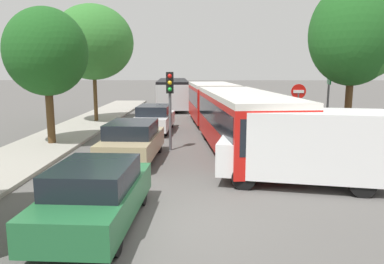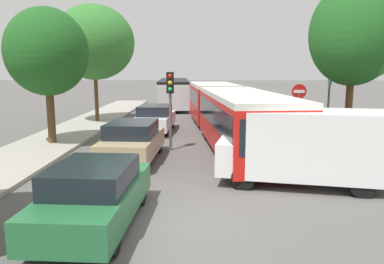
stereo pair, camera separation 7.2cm
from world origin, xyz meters
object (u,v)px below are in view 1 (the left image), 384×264
(articulated_bus, at_px, (227,109))
(queued_car_tan, at_px, (132,141))
(tree_left_mid, at_px, (46,52))
(traffic_light, at_px, (170,93))
(tree_left_far, at_px, (92,44))
(direction_sign_post, at_px, (329,90))
(white_van, at_px, (308,145))
(no_entry_sign, at_px, (298,104))
(queued_car_white, at_px, (155,118))
(tree_right_near, at_px, (356,37))
(city_bus_rear, at_px, (173,91))
(queued_car_green, at_px, (96,195))

(articulated_bus, bearing_deg, queued_car_tan, -44.33)
(queued_car_tan, distance_m, tree_left_mid, 6.15)
(traffic_light, xyz_separation_m, tree_left_far, (-5.54, 8.33, 2.54))
(traffic_light, bearing_deg, tree_left_mid, -102.94)
(direction_sign_post, bearing_deg, white_van, 80.82)
(white_van, height_order, traffic_light, traffic_light)
(queued_car_tan, height_order, tree_left_mid, tree_left_mid)
(queued_car_tan, height_order, no_entry_sign, no_entry_sign)
(queued_car_tan, xyz_separation_m, no_entry_sign, (7.29, 3.62, 1.10))
(queued_car_white, xyz_separation_m, tree_right_near, (8.58, -5.78, 4.00))
(queued_car_tan, bearing_deg, white_van, -114.35)
(traffic_light, bearing_deg, city_bus_rear, 179.85)
(articulated_bus, height_order, tree_right_near, tree_right_near)
(tree_left_far, bearing_deg, traffic_light, -56.37)
(queued_car_tan, relative_size, queued_car_white, 1.02)
(queued_car_green, xyz_separation_m, tree_right_near, (8.46, 7.00, 4.01))
(tree_right_near, bearing_deg, white_van, -125.91)
(city_bus_rear, height_order, tree_right_near, tree_right_near)
(queued_car_tan, distance_m, direction_sign_post, 9.54)
(articulated_bus, height_order, queued_car_green, articulated_bus)
(articulated_bus, xyz_separation_m, direction_sign_post, (4.65, -1.50, 1.07))
(city_bus_rear, relative_size, no_entry_sign, 4.14)
(white_van, distance_m, tree_right_near, 5.92)
(no_entry_sign, xyz_separation_m, tree_left_mid, (-11.54, -0.84, 2.38))
(queued_car_green, bearing_deg, direction_sign_post, -38.73)
(queued_car_green, relative_size, tree_left_mid, 0.69)
(queued_car_green, bearing_deg, traffic_light, -5.51)
(queued_car_green, bearing_deg, queued_car_tan, 4.52)
(queued_car_white, relative_size, white_van, 0.83)
(articulated_bus, bearing_deg, city_bus_rear, -171.79)
(tree_right_near, bearing_deg, traffic_light, 172.44)
(city_bus_rear, height_order, queued_car_tan, city_bus_rear)
(queued_car_green, distance_m, tree_left_far, 17.44)
(city_bus_rear, xyz_separation_m, tree_right_near, (8.45, -19.43, 3.32))
(articulated_bus, xyz_separation_m, tree_left_far, (-8.23, 5.15, 3.56))
(no_entry_sign, bearing_deg, queued_car_tan, -63.63)
(traffic_light, distance_m, tree_left_mid, 5.93)
(city_bus_rear, relative_size, queued_car_green, 2.70)
(articulated_bus, xyz_separation_m, queued_car_white, (-3.92, 1.62, -0.72))
(white_van, relative_size, no_entry_sign, 1.87)
(queued_car_tan, distance_m, queued_car_white, 6.66)
(queued_car_tan, distance_m, white_van, 6.62)
(queued_car_tan, xyz_separation_m, tree_left_far, (-4.21, 10.19, 4.26))
(queued_car_tan, relative_size, tree_right_near, 0.65)
(white_van, bearing_deg, city_bus_rear, -65.31)
(tree_left_mid, height_order, tree_right_near, tree_right_near)
(tree_left_far, bearing_deg, no_entry_sign, -29.75)
(white_van, distance_m, tree_left_far, 17.02)
(city_bus_rear, bearing_deg, direction_sign_post, -156.86)
(tree_left_mid, bearing_deg, tree_left_far, 89.69)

